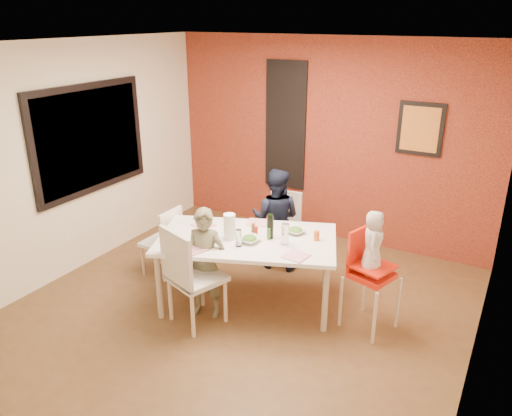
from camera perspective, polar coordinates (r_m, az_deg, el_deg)
The scene contains 35 objects.
ground at distance 5.45m, azimuth -1.57°, elevation -11.35°, with size 4.50×4.50×0.00m, color brown.
ceiling at distance 4.60m, azimuth -1.92°, elevation 18.28°, with size 4.50×4.50×0.02m, color silver.
wall_back at distance 6.81m, azimuth 8.10°, elevation 7.58°, with size 4.50×0.02×2.70m, color #F1E6C7.
wall_front at distance 3.31m, azimuth -22.36°, elevation -9.20°, with size 4.50×0.02×2.70m, color #F1E6C7.
wall_left at distance 6.27m, azimuth -19.76°, elevation 5.33°, with size 0.02×4.50×2.70m, color #F1E6C7.
wall_right at distance 4.25m, azimuth 25.39°, elevation -2.89°, with size 0.02×4.50×2.70m, color #F1E6C7.
brick_accent_wall at distance 6.79m, azimuth 8.04°, elevation 7.54°, with size 4.50×0.02×2.70m, color maroon.
picture_window_frame at distance 6.33m, azimuth -18.46°, elevation 7.51°, with size 0.05×1.70×1.30m, color black.
picture_window_pane at distance 6.32m, azimuth -18.37°, elevation 7.50°, with size 0.02×1.55×1.15m, color black.
glassblock_strip at distance 6.98m, azimuth 3.41°, elevation 9.34°, with size 0.55×0.03×1.70m, color silver.
glassblock_surround at distance 6.97m, azimuth 3.40°, elevation 9.34°, with size 0.60×0.03×1.76m, color black.
art_print_frame at distance 6.39m, azimuth 18.26°, elevation 8.58°, with size 0.54×0.03×0.64m, color black.
art_print_canvas at distance 6.37m, azimuth 18.24°, elevation 8.55°, with size 0.44×0.01×0.54m, color orange.
dining_table at distance 5.23m, azimuth -1.05°, elevation -4.10°, with size 2.08×1.61×0.77m.
chair_near at distance 4.95m, azimuth -7.75°, elevation -7.30°, with size 0.62×0.62×1.05m.
chair_far at distance 6.30m, azimuth 3.14°, elevation -1.63°, with size 0.46×0.46×0.87m.
chair_left at distance 5.98m, azimuth -10.33°, elevation -3.44°, with size 0.40×0.40×0.84m.
high_chair at distance 5.01m, azimuth 12.69°, elevation -6.94°, with size 0.54×0.54×1.03m.
child_near at distance 5.11m, azimuth -5.80°, elevation -6.29°, with size 0.43×0.28×1.17m, color brown.
child_far at distance 6.05m, azimuth 2.26°, elevation -1.21°, with size 0.61×0.47×1.25m, color black.
toddler at distance 4.85m, azimuth 13.21°, elevation -3.88°, with size 0.31×0.20×0.64m, color beige.
plate_near_left at distance 4.98m, azimuth -7.19°, elevation -4.74°, with size 0.22×0.22×0.01m, color white.
plate_far_mid at distance 5.56m, azimuth 0.15°, elevation -1.68°, with size 0.22×0.22×0.01m, color white.
plate_near_right at distance 4.83m, azimuth 4.61°, elevation -5.49°, with size 0.22×0.22×0.01m, color white.
plate_far_left at distance 5.53m, azimuth -6.03°, elevation -1.94°, with size 0.21×0.21×0.01m, color white.
salad_bowl_a at distance 5.10m, azimuth -0.76°, elevation -3.62°, with size 0.22×0.22×0.05m, color white.
salad_bowl_b at distance 5.31m, azimuth 4.55°, elevation -2.66°, with size 0.20×0.20×0.05m, color silver.
wine_bottle at distance 5.15m, azimuth 1.63°, elevation -2.11°, with size 0.07×0.07×0.26m, color black.
wine_glass_a at distance 4.99m, azimuth -1.99°, elevation -3.44°, with size 0.06×0.06×0.18m, color white.
wine_glass_b at distance 5.02m, azimuth 3.33°, elevation -3.01°, with size 0.08×0.08×0.22m, color silver.
paper_towel_roll at distance 5.13m, azimuth -3.04°, elevation -2.15°, with size 0.12×0.12×0.27m, color white.
condiment_red at distance 5.18m, azimuth 0.05°, elevation -2.78°, with size 0.03×0.03×0.12m, color red.
condiment_green at distance 5.13m, azimuth 1.47°, elevation -3.00°, with size 0.03×0.03×0.13m, color #366A23.
condiment_brown at distance 5.21m, azimuth -0.33°, elevation -2.50°, with size 0.04×0.04×0.15m, color brown.
sippy_cup at distance 5.16m, azimuth 6.93°, elevation -3.17°, with size 0.06×0.06×0.10m, color #D25717.
Camera 1 is at (2.37, -3.93, 2.94)m, focal length 35.00 mm.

